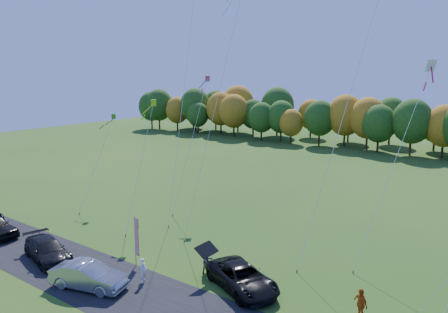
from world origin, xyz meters
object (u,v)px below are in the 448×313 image
Objects in this scene: silver_sedan at (88,276)px; person_east at (360,304)px; black_suv at (242,278)px; feather_flag at (136,236)px.

person_east is (14.96, 6.62, 0.08)m from silver_sedan.
black_suv is 9.64m from silver_sedan.
feather_flag is at bearing 125.79° from black_suv.
person_east is (7.08, 1.07, 0.11)m from black_suv.
person_east is at bearing -82.90° from silver_sedan.
silver_sedan is (-7.88, -5.55, 0.03)m from black_suv.
silver_sedan is at bearing -123.91° from person_east.
feather_flag reaches higher than silver_sedan.
person_east reaches higher than black_suv.
silver_sedan is 2.76× the size of person_east.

